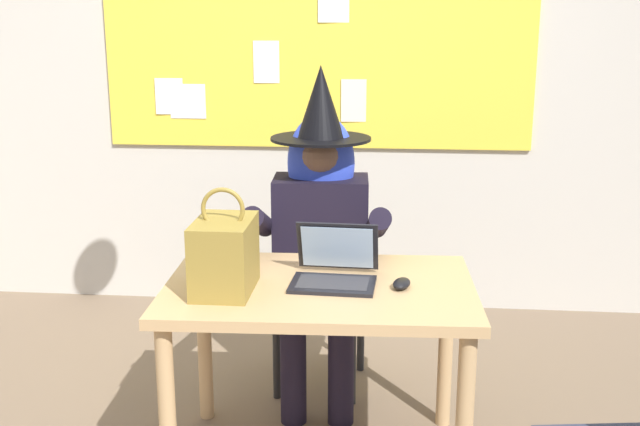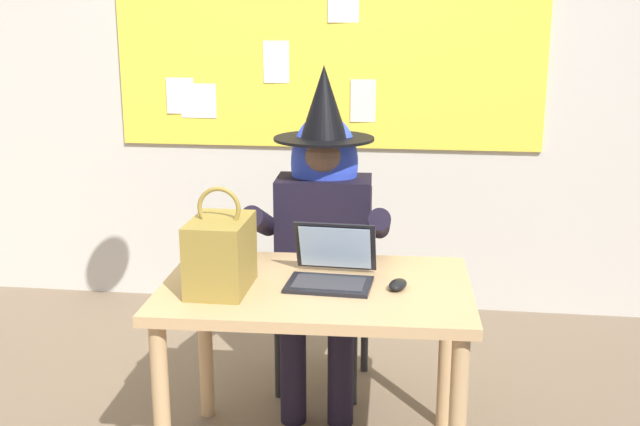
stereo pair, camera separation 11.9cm
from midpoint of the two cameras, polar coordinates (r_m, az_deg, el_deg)
name	(u,v)px [view 1 (the left image)]	position (r m, az deg, el deg)	size (l,w,h in m)	color
wall_back_bulletin	(317,68)	(4.44, -0.98, 10.60)	(6.41, 1.92, 2.76)	beige
desk_main	(320,310)	(2.88, -1.22, -7.18)	(1.16, 0.79, 0.73)	tan
chair_at_desk	(323,274)	(3.61, -0.71, -4.49)	(0.45, 0.45, 0.91)	black
person_costumed	(320,220)	(3.41, -0.98, -0.49)	(0.61, 0.70, 1.48)	black
laptop	(335,269)	(2.86, -0.10, -4.17)	(0.32, 0.30, 0.21)	black
computer_mouse	(402,284)	(2.81, 4.83, -5.20)	(0.06, 0.10, 0.03)	black
handbag	(224,255)	(2.77, -8.28, -3.05)	(0.20, 0.30, 0.38)	olive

